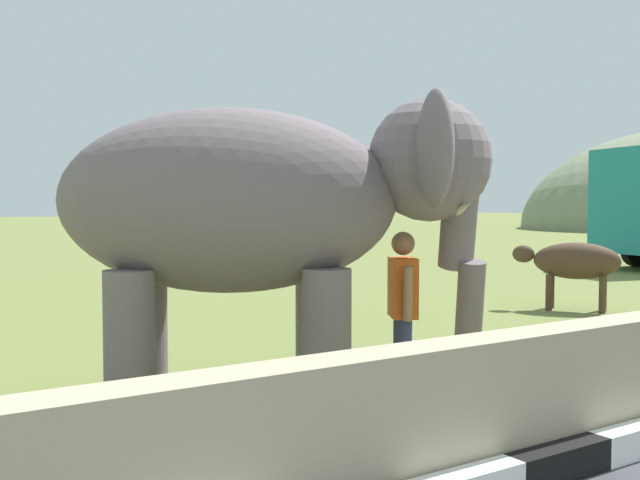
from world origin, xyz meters
TOP-DOWN VIEW (x-y plane):
  - barrier_parapet at (2.00, 4.08)m, footprint 28.00×0.36m
  - elephant at (2.89, 6.43)m, footprint 3.97×3.39m
  - person_handler at (4.13, 6.01)m, footprint 0.41×0.60m
  - cow_near at (10.59, 9.02)m, footprint 1.40×1.81m

SIDE VIEW (x-z plane):
  - barrier_parapet at x=2.00m, z-range 0.00..1.00m
  - cow_near at x=10.59m, z-range 0.26..1.48m
  - person_handler at x=4.13m, z-range 0.10..1.75m
  - elephant at x=2.89m, z-range 0.45..3.36m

